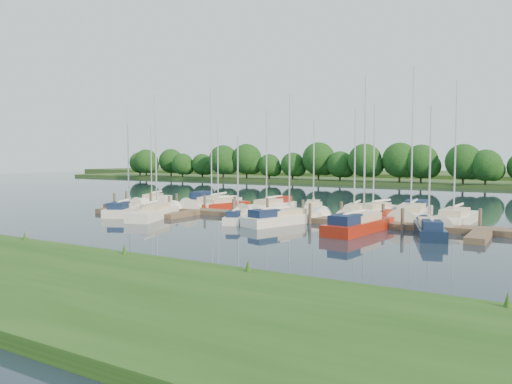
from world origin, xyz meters
The scene contains 23 objects.
ground centered at (0.00, 0.00, 0.00)m, with size 260.00×260.00×0.00m, color #182131.
near_bank centered at (0.00, -16.00, 0.25)m, with size 90.00×10.00×0.50m, color #1E4313.
dock centered at (0.00, 7.31, 0.20)m, with size 40.00×6.00×0.40m.
mooring_pilings centered at (0.00, 8.43, 0.60)m, with size 38.24×2.84×2.00m.
far_shore centered at (0.00, 75.00, 0.30)m, with size 180.00×30.00×0.60m, color #2B471B.
distant_hill centered at (0.00, 100.00, 0.70)m, with size 220.00×40.00×1.40m, color #3B5726.
treeline centered at (-0.10, 62.09, 4.05)m, with size 145.16×9.64×8.23m.
sailboat_n_0 centered at (-18.99, 13.34, 0.28)m, with size 3.16×7.03×9.05m.
motorboat centered at (-13.27, 14.68, 0.36)m, with size 2.77×6.34×1.80m.
sailboat_n_2 centered at (-10.15, 12.69, 0.28)m, with size 3.86×10.28×12.83m.
sailboat_n_3 centered at (-8.63, 11.83, 0.27)m, with size 3.20×7.10×9.11m.
sailboat_n_4 centered at (-3.68, 13.04, 0.33)m, with size 2.42×7.96×10.21m.
sailboat_n_5 centered at (0.37, 14.46, 0.28)m, with size 3.96×6.89×9.09m.
sailboat_n_6 centered at (5.00, 12.99, 0.27)m, with size 2.76×7.69×9.76m.
sailboat_n_7 centered at (6.35, 14.38, 0.28)m, with size 3.58×8.05×10.27m.
sailboat_n_8 centered at (9.69, 13.88, 0.34)m, with size 3.31×10.42×13.06m.
sailboat_n_9 centered at (13.44, 11.77, 0.28)m, with size 2.53×8.95×11.46m.
sailboat_s_0 centered at (-13.60, 4.16, 0.33)m, with size 4.87×7.98×10.52m.
sailboat_s_1 centered at (-9.31, 3.22, 0.29)m, with size 4.32×8.38×10.89m.
sailboat_s_2 centered at (-1.78, 4.50, 0.31)m, with size 2.95×5.48×7.24m.
sailboat_s_3 centered at (2.01, 5.59, 0.33)m, with size 4.06×8.22×10.54m.
sailboat_s_4 centered at (8.41, 4.78, 0.34)m, with size 2.89×8.87×11.33m.
sailboat_s_5 centered at (12.91, 5.43, 0.33)m, with size 3.32×6.97×9.03m.
Camera 1 is at (20.04, -28.73, 5.20)m, focal length 35.00 mm.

